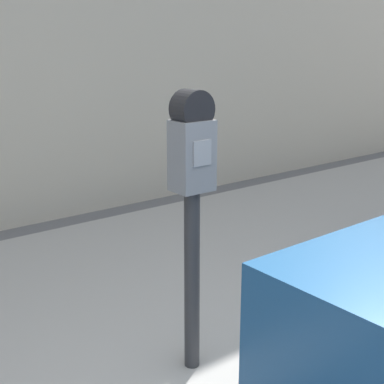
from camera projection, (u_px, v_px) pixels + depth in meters
The scene contains 2 objects.
sidewalk at pixel (123, 298), 3.55m from camera, with size 24.00×2.80×0.12m.
parking_meter at pixel (192, 188), 2.47m from camera, with size 0.18×0.15×1.38m.
Camera 1 is at (-1.60, -0.64, 1.70)m, focal length 50.00 mm.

